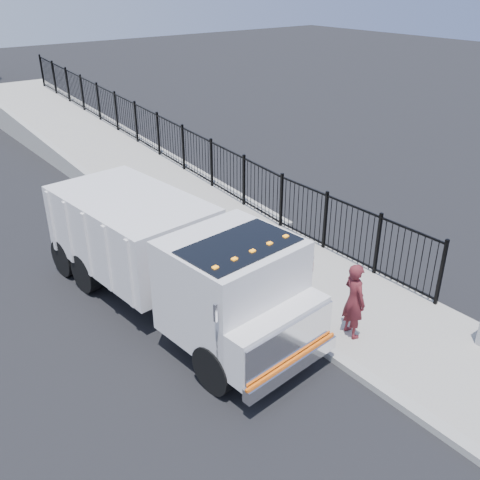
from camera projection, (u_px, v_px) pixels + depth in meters
ground at (280, 321)px, 13.27m from camera, size 120.00×120.00×0.00m
sidewalk at (395, 329)px, 12.88m from camera, size 3.55×12.00×0.12m
curb at (340, 360)px, 11.82m from camera, size 0.30×12.00×0.16m
ramp at (93, 152)px, 25.75m from camera, size 3.95×24.06×3.19m
iron_fence at (159, 148)px, 23.30m from camera, size 0.10×28.00×1.80m
truck at (174, 257)px, 12.93m from camera, size 3.37×8.42×2.81m
worker at (354, 300)px, 12.19m from camera, size 0.59×0.76×1.86m
debris at (355, 279)px, 14.75m from camera, size 0.32×0.32×0.08m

